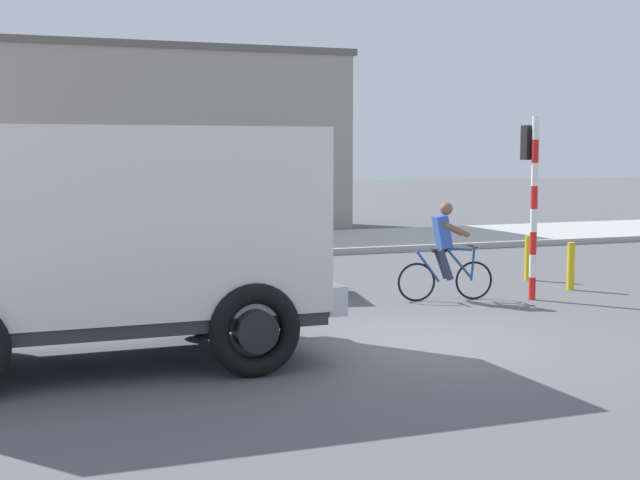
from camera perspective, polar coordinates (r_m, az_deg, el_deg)
ground_plane at (r=12.76m, az=5.81°, el=-6.34°), size 120.00×120.00×0.00m
sidewalk_far at (r=24.50m, az=-7.72°, el=-0.42°), size 80.00×5.00×0.16m
truck_foreground at (r=11.52m, az=-13.50°, el=0.64°), size 5.42×2.87×2.90m
cyclist at (r=16.22m, az=7.71°, el=-0.71°), size 1.71×0.55×1.72m
traffic_light_pole at (r=16.57m, az=12.93°, el=3.51°), size 0.24×0.43×3.20m
car_white_mid at (r=16.70m, az=-7.47°, el=-0.69°), size 4.25×2.44×1.60m
bollard_near at (r=17.97m, az=15.20°, el=-1.57°), size 0.14×0.14×0.90m
bollard_far at (r=19.10m, az=12.71°, el=-1.09°), size 0.14×0.14×0.90m
building_mid_block at (r=29.75m, az=-10.77°, el=5.96°), size 12.21×5.48×5.71m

